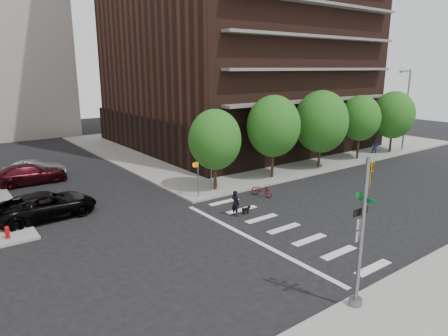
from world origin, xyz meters
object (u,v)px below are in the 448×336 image
(scooter, at_px, (262,190))
(traffic_signal, at_px, (361,246))
(fire_hydrant, at_px, (7,232))
(parked_car_maroon, at_px, (30,174))
(dog_walker, at_px, (235,203))
(pedestrian_far, at_px, (375,146))
(parked_car_silver, at_px, (35,170))
(parked_car_black, at_px, (47,205))

(scooter, bearing_deg, traffic_signal, -129.49)
(fire_hydrant, distance_m, parked_car_maroon, 11.89)
(traffic_signal, distance_m, parked_car_maroon, 27.54)
(dog_walker, bearing_deg, parked_car_maroon, 22.14)
(pedestrian_far, bearing_deg, traffic_signal, -78.89)
(traffic_signal, distance_m, parked_car_silver, 28.86)
(parked_car_maroon, bearing_deg, scooter, -135.62)
(traffic_signal, relative_size, parked_car_silver, 1.26)
(fire_hydrant, xyz_separation_m, dog_walker, (12.49, -4.40, 0.30))
(dog_walker, distance_m, pedestrian_far, 24.41)
(parked_car_silver, bearing_deg, parked_car_black, 172.79)
(parked_car_black, height_order, dog_walker, dog_walker)
(traffic_signal, bearing_deg, parked_car_maroon, 103.90)
(scooter, relative_size, pedestrian_far, 1.19)
(traffic_signal, xyz_separation_m, parked_car_maroon, (-6.60, 26.67, -1.87))
(fire_hydrant, xyz_separation_m, parked_car_maroon, (3.43, 11.38, 0.28))
(traffic_signal, bearing_deg, scooter, 63.21)
(parked_car_silver, relative_size, scooter, 2.60)
(parked_car_silver, bearing_deg, parked_car_maroon, 156.20)
(pedestrian_far, bearing_deg, parked_car_black, -113.13)
(fire_hydrant, bearing_deg, traffic_signal, -56.74)
(dog_walker, bearing_deg, parked_car_black, 47.58)
(parked_car_black, relative_size, parked_car_silver, 1.28)
(fire_hydrant, bearing_deg, parked_car_maroon, 73.21)
(pedestrian_far, bearing_deg, fire_hydrant, -109.15)
(parked_car_maroon, xyz_separation_m, dog_walker, (9.06, -15.77, 0.02))
(fire_hydrant, relative_size, parked_car_silver, 0.15)
(traffic_signal, relative_size, parked_car_maroon, 1.05)
(fire_hydrant, relative_size, dog_walker, 0.43)
(traffic_signal, height_order, fire_hydrant, traffic_signal)
(parked_car_maroon, xyz_separation_m, pedestrian_far, (32.83, -10.23, 0.09))
(parked_car_silver, height_order, pedestrian_far, pedestrian_far)
(parked_car_maroon, distance_m, pedestrian_far, 34.39)
(dog_walker, bearing_deg, parked_car_silver, 18.08)
(fire_hydrant, height_order, parked_car_silver, parked_car_silver)
(parked_car_maroon, relative_size, scooter, 3.11)
(parked_car_black, bearing_deg, parked_car_silver, -12.10)
(parked_car_black, height_order, scooter, parked_car_black)
(scooter, distance_m, dog_walker, 4.53)
(parked_car_maroon, distance_m, scooter, 19.02)
(parked_car_black, bearing_deg, dog_walker, -128.70)
(fire_hydrant, distance_m, dog_walker, 13.25)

